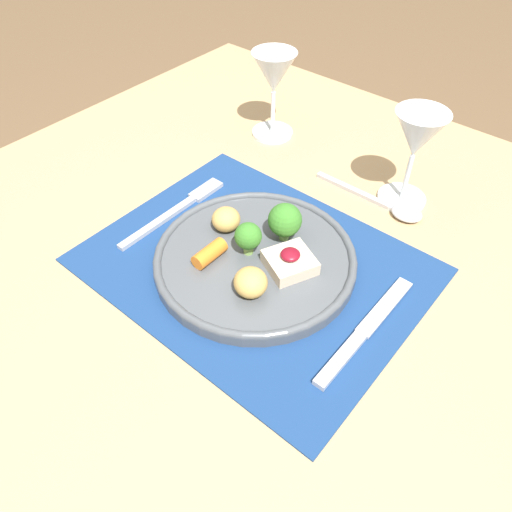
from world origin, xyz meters
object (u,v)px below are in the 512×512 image
object	(u,v)px
knife	(360,336)
wine_glass_far	(274,78)
fork	(180,208)
dinner_plate	(257,258)
spoon	(393,207)
wine_glass_near	(417,140)

from	to	relation	value
knife	wine_glass_far	xyz separation A→B (m)	(-0.39, 0.31, 0.11)
fork	knife	distance (m)	0.36
dinner_plate	wine_glass_far	xyz separation A→B (m)	(-0.21, 0.29, 0.10)
knife	spoon	xyz separation A→B (m)	(-0.09, 0.25, -0.00)
fork	wine_glass_near	xyz separation A→B (m)	(0.26, 0.25, 0.11)
knife	spoon	size ratio (longest dim) A/B	1.09
dinner_plate	wine_glass_near	xyz separation A→B (m)	(0.08, 0.27, 0.09)
wine_glass_near	wine_glass_far	world-z (taller)	wine_glass_far
knife	wine_glass_near	size ratio (longest dim) A/B	1.34
fork	knife	bearing A→B (deg)	-4.96
knife	spoon	world-z (taller)	spoon
fork	spoon	bearing A→B (deg)	40.21
dinner_plate	fork	world-z (taller)	dinner_plate
knife	wine_glass_far	size ratio (longest dim) A/B	1.33
spoon	wine_glass_near	bearing A→B (deg)	93.39
spoon	knife	bearing A→B (deg)	-70.75
wine_glass_near	spoon	bearing A→B (deg)	-85.61
fork	wine_glass_near	size ratio (longest dim) A/B	1.34
dinner_plate	spoon	world-z (taller)	dinner_plate
spoon	wine_glass_near	world-z (taller)	wine_glass_near
fork	wine_glass_near	world-z (taller)	wine_glass_near
wine_glass_far	knife	bearing A→B (deg)	-38.58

